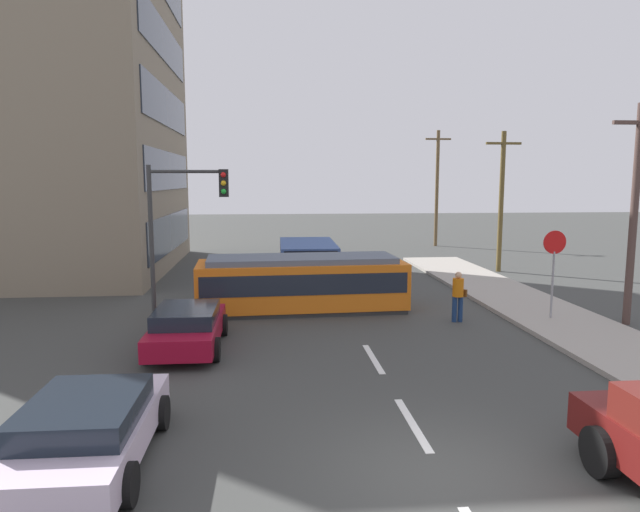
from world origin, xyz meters
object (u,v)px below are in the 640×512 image
Objects in this scene: pedestrian_crossing at (458,294)px; stop_sign at (554,256)px; city_bus at (308,259)px; parked_sedan_near at (88,429)px; parked_sedan_mid at (187,327)px; traffic_light_mast at (182,216)px; utility_pole_mid at (501,199)px; utility_pole_far at (437,186)px; utility_pole_near at (634,211)px; streetcar_tram at (302,282)px.

stop_sign reaches higher than pedestrian_crossing.
parked_sedan_near is (-4.80, -16.74, -0.40)m from city_bus.
parked_sedan_near is 14.89m from stop_sign.
parked_sedan_near is at bearing -136.67° from pedestrian_crossing.
city_bus is 11.10m from parked_sedan_mid.
city_bus is 9.65m from traffic_light_mast.
utility_pole_mid is (2.50, 10.18, 1.51)m from stop_sign.
traffic_light_mast is 25.81m from utility_pole_far.
city_bus is at bearing -169.80° from utility_pole_mid.
stop_sign is at bearing -48.50° from city_bus.
utility_pole_mid is at bearing 10.20° from city_bus.
streetcar_tram is at bearing 163.85° from utility_pole_near.
stop_sign is at bearing -103.82° from utility_pole_mid.
traffic_light_mast reaches higher than parked_sedan_near.
utility_pole_near is 22.07m from utility_pole_far.
stop_sign is 21.78m from utility_pole_far.
city_bus is 1.22× the size of parked_sedan_near.
traffic_light_mast is (-3.81, -2.26, 2.53)m from streetcar_tram.
pedestrian_crossing is at bearing 174.57° from stop_sign.
utility_pole_near is at bearing -13.11° from stop_sign.
city_bus is at bearing 73.99° from parked_sedan_near.
parked_sedan_near is at bearing -145.66° from stop_sign.
city_bus is 13.45m from utility_pole_near.
utility_pole_near is at bearing -8.75° from pedestrian_crossing.
traffic_light_mast is at bearing -124.28° from utility_pole_far.
pedestrian_crossing is 0.21× the size of utility_pole_far.
utility_pole_mid reaches higher than parked_sedan_mid.
stop_sign is 10.59m from utility_pole_mid.
utility_pole_mid is at bearing -90.74° from utility_pole_far.
city_bus is at bearing 137.42° from utility_pole_near.
parked_sedan_near is 1.46× the size of stop_sign.
parked_sedan_near is 1.01× the size of parked_sedan_mid.
utility_pole_mid is 0.87× the size of utility_pole_far.
streetcar_tram is 1.06× the size of utility_pole_mid.
streetcar_tram is 1.46× the size of traffic_light_mast.
streetcar_tram is 0.92× the size of utility_pole_far.
traffic_light_mast reaches higher than pedestrian_crossing.
utility_pole_far is (2.65, 21.53, 2.02)m from stop_sign.
traffic_light_mast reaches higher than stop_sign.
utility_pole_far is at bearing 55.72° from traffic_light_mast.
parked_sedan_near is 0.83× the size of traffic_light_mast.
parked_sedan_mid is (0.72, 6.43, -0.00)m from parked_sedan_near.
stop_sign is at bearing 166.89° from utility_pole_near.
utility_pole_far is (0.36, 22.06, 0.54)m from utility_pole_near.
utility_pole_far is (10.72, 19.06, 3.21)m from streetcar_tram.
streetcar_tram is at bearing 69.00° from parked_sedan_near.
pedestrian_crossing is at bearing 14.72° from parked_sedan_mid.
streetcar_tram is 22.10m from utility_pole_far.
utility_pole_far reaches higher than city_bus.
parked_sedan_near is 9.05m from traffic_light_mast.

